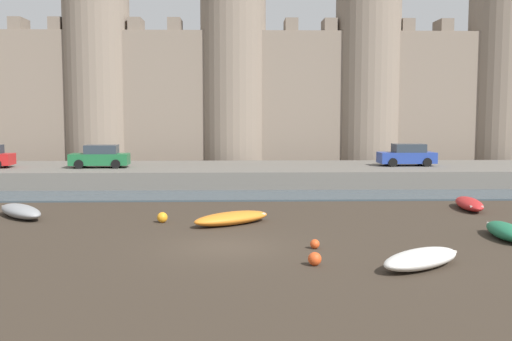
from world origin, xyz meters
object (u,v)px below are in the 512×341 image
(rowboat_foreground_centre, at_px, (232,218))
(rowboat_near_channel_left, at_px, (21,211))
(rowboat_foreground_left, at_px, (469,203))
(car_quay_west, at_px, (407,155))
(rowboat_foreground_right, at_px, (505,231))
(rowboat_midflat_centre, at_px, (421,258))
(mooring_buoy_near_channel, at_px, (315,244))
(mooring_buoy_near_shore, at_px, (162,217))
(mooring_buoy_off_centre, at_px, (315,259))
(car_quay_east, at_px, (100,157))

(rowboat_foreground_centre, height_order, rowboat_near_channel_left, rowboat_near_channel_left)
(rowboat_foreground_left, bearing_deg, car_quay_west, 89.47)
(rowboat_foreground_right, xyz_separation_m, rowboat_foreground_centre, (-11.24, 3.44, -0.02))
(rowboat_midflat_centre, relative_size, car_quay_west, 0.87)
(mooring_buoy_near_channel, bearing_deg, rowboat_near_channel_left, 152.32)
(rowboat_foreground_right, relative_size, rowboat_foreground_centre, 0.82)
(rowboat_midflat_centre, xyz_separation_m, rowboat_foreground_left, (6.22, 11.90, 0.00))
(rowboat_midflat_centre, bearing_deg, rowboat_near_channel_left, 149.16)
(mooring_buoy_near_shore, xyz_separation_m, car_quay_west, (16.00, 15.82, 1.78))
(rowboat_near_channel_left, bearing_deg, rowboat_foreground_centre, -11.35)
(rowboat_midflat_centre, bearing_deg, mooring_buoy_near_channel, 137.80)
(car_quay_west, bearing_deg, rowboat_midflat_centre, -104.60)
(rowboat_foreground_left, relative_size, mooring_buoy_near_shore, 7.71)
(mooring_buoy_off_centre, relative_size, car_quay_east, 0.11)
(mooring_buoy_near_channel, xyz_separation_m, car_quay_east, (-12.77, 20.50, 1.85))
(rowboat_foreground_centre, height_order, mooring_buoy_near_shore, rowboat_foreground_centre)
(rowboat_foreground_centre, relative_size, mooring_buoy_off_centre, 8.69)
(car_quay_east, bearing_deg, rowboat_foreground_centre, -58.24)
(rowboat_midflat_centre, distance_m, rowboat_foreground_right, 6.61)
(rowboat_foreground_right, bearing_deg, rowboat_near_channel_left, 165.67)
(mooring_buoy_near_shore, bearing_deg, rowboat_midflat_centre, -41.29)
(mooring_buoy_off_centre, bearing_deg, rowboat_foreground_centre, 110.87)
(rowboat_foreground_left, bearing_deg, rowboat_foreground_centre, -162.58)
(mooring_buoy_near_shore, relative_size, car_quay_west, 0.12)
(rowboat_midflat_centre, height_order, car_quay_east, car_quay_east)
(rowboat_foreground_left, xyz_separation_m, car_quay_west, (0.12, 12.41, 1.71))
(rowboat_foreground_left, height_order, mooring_buoy_off_centre, rowboat_foreground_left)
(car_quay_east, bearing_deg, mooring_buoy_near_shore, -67.11)
(car_quay_west, bearing_deg, mooring_buoy_near_shore, -135.31)
(rowboat_foreground_right, relative_size, mooring_buoy_near_shore, 6.61)
(rowboat_foreground_left, relative_size, mooring_buoy_off_centre, 8.28)
(rowboat_foreground_centre, bearing_deg, rowboat_near_channel_left, 168.65)
(rowboat_foreground_right, height_order, rowboat_near_channel_left, rowboat_near_channel_left)
(rowboat_foreground_right, xyz_separation_m, mooring_buoy_off_centre, (-8.35, -4.13, -0.10))
(car_quay_west, bearing_deg, rowboat_foreground_left, -90.53)
(mooring_buoy_near_shore, relative_size, car_quay_east, 0.12)
(mooring_buoy_near_channel, bearing_deg, mooring_buoy_near_shore, 139.16)
(rowboat_foreground_right, height_order, mooring_buoy_near_shore, rowboat_foreground_right)
(car_quay_west, bearing_deg, rowboat_foreground_centre, -127.87)
(mooring_buoy_off_centre, height_order, car_quay_west, car_quay_west)
(rowboat_foreground_centre, height_order, car_quay_west, car_quay_west)
(rowboat_midflat_centre, xyz_separation_m, rowboat_near_channel_left, (-16.81, 10.03, 0.02))
(rowboat_foreground_right, bearing_deg, car_quay_west, 85.72)
(rowboat_midflat_centre, relative_size, mooring_buoy_off_centre, 7.83)
(rowboat_foreground_right, bearing_deg, rowboat_foreground_centre, 162.97)
(mooring_buoy_near_shore, relative_size, mooring_buoy_off_centre, 1.07)
(mooring_buoy_near_shore, bearing_deg, rowboat_foreground_right, -15.37)
(rowboat_midflat_centre, distance_m, rowboat_near_channel_left, 19.57)
(rowboat_foreground_right, height_order, car_quay_west, car_quay_west)
(mooring_buoy_off_centre, distance_m, car_quay_east, 26.23)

